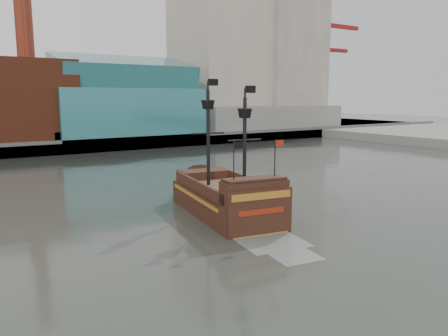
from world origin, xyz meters
TOP-DOWN VIEW (x-y plane):
  - ground at (0.00, 0.00)m, footprint 400.00×400.00m
  - promenade_far at (0.00, 92.00)m, footprint 220.00×60.00m
  - seawall at (0.00, 62.50)m, footprint 220.00×1.00m
  - skyline at (5.21, 84.56)m, footprint 149.00×45.00m
  - crane_a at (78.63, 82.00)m, footprint 22.50×4.00m
  - crane_b at (88.23, 92.00)m, footprint 19.10×4.00m
  - pirate_ship at (-2.58, 12.48)m, footprint 7.78×17.63m

SIDE VIEW (x-z plane):
  - ground at x=0.00m, z-range 0.00..0.00m
  - promenade_far at x=0.00m, z-range 0.00..2.00m
  - pirate_ship at x=-2.58m, z-range -5.22..7.53m
  - seawall at x=0.00m, z-range 0.00..2.60m
  - crane_b at x=88.23m, z-range 2.45..28.70m
  - crane_a at x=78.63m, z-range 2.99..35.24m
  - skyline at x=5.21m, z-range -6.45..55.55m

